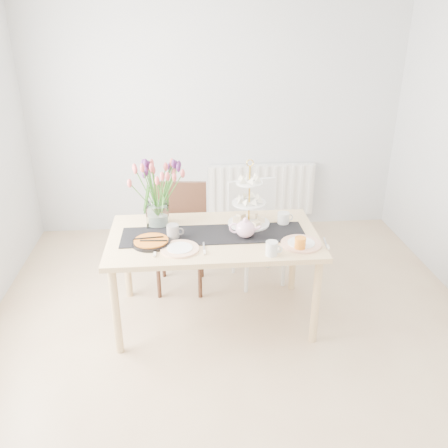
{
  "coord_description": "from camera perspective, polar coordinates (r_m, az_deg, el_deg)",
  "views": [
    {
      "loc": [
        -0.36,
        -2.83,
        2.32
      ],
      "look_at": [
        -0.08,
        0.38,
        0.86
      ],
      "focal_mm": 38.0,
      "sensor_mm": 36.0,
      "label": 1
    }
  ],
  "objects": [
    {
      "name": "tulip_vase",
      "position": [
        3.71,
        -8.16,
        4.93
      ],
      "size": [
        0.64,
        0.64,
        0.55
      ],
      "rotation": [
        0.0,
        0.0,
        -0.07
      ],
      "color": "silver",
      "rests_on": "dining_table"
    },
    {
      "name": "tart_tin",
      "position": [
        3.52,
        -8.75,
        -2.16
      ],
      "size": [
        0.28,
        0.28,
        0.03
      ],
      "rotation": [
        0.0,
        0.0,
        -0.34
      ],
      "color": "black",
      "rests_on": "dining_table"
    },
    {
      "name": "chair_brown",
      "position": [
        4.24,
        -5.28,
        -0.47
      ],
      "size": [
        0.5,
        0.5,
        0.94
      ],
      "rotation": [
        0.0,
        0.0,
        -0.08
      ],
      "color": "#341E13",
      "rests_on": "ground"
    },
    {
      "name": "plate_right",
      "position": [
        3.52,
        9.25,
        -2.37
      ],
      "size": [
        0.34,
        0.34,
        0.02
      ],
      "primitive_type": "cylinder",
      "rotation": [
        0.0,
        0.0,
        -0.14
      ],
      "color": "white",
      "rests_on": "dining_table"
    },
    {
      "name": "mug_white",
      "position": [
        3.33,
        5.75,
        -2.95
      ],
      "size": [
        0.11,
        0.11,
        0.1
      ],
      "primitive_type": "cylinder",
      "rotation": [
        0.0,
        0.0,
        -0.32
      ],
      "color": "silver",
      "rests_on": "dining_table"
    },
    {
      "name": "teapot",
      "position": [
        3.55,
        2.58,
        -0.61
      ],
      "size": [
        0.28,
        0.25,
        0.15
      ],
      "primitive_type": null,
      "rotation": [
        0.0,
        0.0,
        -0.29
      ],
      "color": "silver",
      "rests_on": "dining_table"
    },
    {
      "name": "room_shell",
      "position": [
        3.03,
        2.15,
        4.62
      ],
      "size": [
        4.5,
        4.5,
        4.5
      ],
      "color": "tan",
      "rests_on": "ground"
    },
    {
      "name": "mug_grey",
      "position": [
        3.57,
        -6.17,
        -0.92
      ],
      "size": [
        0.09,
        0.09,
        0.11
      ],
      "primitive_type": "cylinder",
      "rotation": [
        0.0,
        0.0,
        -0.0
      ],
      "color": "gray",
      "rests_on": "dining_table"
    },
    {
      "name": "cake_stand",
      "position": [
        3.75,
        3.02,
        1.87
      ],
      "size": [
        0.33,
        0.33,
        0.49
      ],
      "rotation": [
        0.0,
        0.0,
        -0.14
      ],
      "color": "gold",
      "rests_on": "dining_table"
    },
    {
      "name": "chair_white",
      "position": [
        4.35,
        3.82,
        0.09
      ],
      "size": [
        0.54,
        0.54,
        0.92
      ],
      "rotation": [
        0.0,
        0.0,
        0.22
      ],
      "color": "white",
      "rests_on": "ground"
    },
    {
      "name": "plate_left",
      "position": [
        3.42,
        -5.35,
        -3.0
      ],
      "size": [
        0.28,
        0.28,
        0.01
      ],
      "primitive_type": "cylinder",
      "rotation": [
        0.0,
        0.0,
        -0.0
      ],
      "color": "white",
      "rests_on": "dining_table"
    },
    {
      "name": "mug_orange",
      "position": [
        3.43,
        9.15,
        -2.36
      ],
      "size": [
        0.11,
        0.11,
        0.1
      ],
      "primitive_type": "cylinder",
      "rotation": [
        0.0,
        0.0,
        0.92
      ],
      "color": "orange",
      "rests_on": "dining_table"
    },
    {
      "name": "cream_jug",
      "position": [
        3.83,
        7.15,
        0.69
      ],
      "size": [
        0.11,
        0.11,
        0.1
      ],
      "primitive_type": "cylinder",
      "rotation": [
        0.0,
        0.0,
        0.13
      ],
      "color": "silver",
      "rests_on": "dining_table"
    },
    {
      "name": "table_runner",
      "position": [
        3.63,
        -1.26,
        -1.27
      ],
      "size": [
        1.4,
        0.35,
        0.01
      ],
      "primitive_type": "cube",
      "color": "black",
      "rests_on": "dining_table"
    },
    {
      "name": "dining_table",
      "position": [
        3.66,
        -1.25,
        -2.4
      ],
      "size": [
        1.6,
        0.9,
        0.75
      ],
      "color": "tan",
      "rests_on": "ground"
    },
    {
      "name": "radiator",
      "position": [
        5.42,
        4.49,
        4.1
      ],
      "size": [
        1.2,
        0.08,
        0.6
      ],
      "primitive_type": "cube",
      "color": "white",
      "rests_on": "room_shell"
    }
  ]
}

